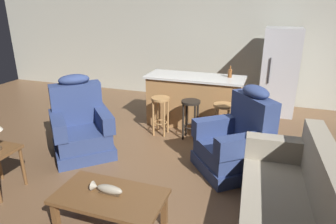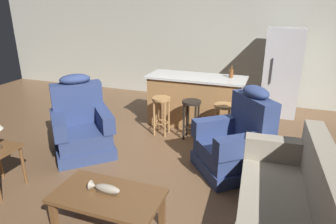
{
  "view_description": "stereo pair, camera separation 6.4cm",
  "coord_description": "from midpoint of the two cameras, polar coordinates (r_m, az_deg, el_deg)",
  "views": [
    {
      "loc": [
        1.28,
        -3.88,
        2.22
      ],
      "look_at": [
        -0.03,
        -0.1,
        0.75
      ],
      "focal_mm": 32.0,
      "sensor_mm": 36.0,
      "label": 1
    },
    {
      "loc": [
        1.34,
        -3.86,
        2.22
      ],
      "look_at": [
        -0.03,
        -0.1,
        0.75
      ],
      "focal_mm": 32.0,
      "sensor_mm": 36.0,
      "label": 2
    }
  ],
  "objects": [
    {
      "name": "recliner_near_lamp",
      "position": [
        4.79,
        -16.63,
        -2.77
      ],
      "size": [
        1.19,
        1.19,
        1.2
      ],
      "rotation": [
        0.0,
        0.0,
        -0.82
      ],
      "color": "navy",
      "rests_on": "ground_plane"
    },
    {
      "name": "back_wall",
      "position": [
        7.18,
        8.58,
        12.59
      ],
      "size": [
        12.0,
        0.05,
        2.6
      ],
      "color": "#B2B2A3",
      "rests_on": "ground_plane"
    },
    {
      "name": "bar_stool_left",
      "position": [
        5.22,
        -1.78,
        0.59
      ],
      "size": [
        0.32,
        0.32,
        0.68
      ],
      "color": "#A87A47",
      "rests_on": "ground_plane"
    },
    {
      "name": "refrigerator",
      "position": [
        6.56,
        20.15,
        7.16
      ],
      "size": [
        0.7,
        0.69,
        1.76
      ],
      "color": "#B7B7BC",
      "rests_on": "ground_plane"
    },
    {
      "name": "coffee_table",
      "position": [
        3.18,
        -11.57,
        -16.0
      ],
      "size": [
        1.1,
        0.6,
        0.42
      ],
      "color": "brown",
      "rests_on": "ground_plane"
    },
    {
      "name": "couch",
      "position": [
        3.26,
        22.02,
        -16.74
      ],
      "size": [
        0.95,
        1.95,
        0.94
      ],
      "rotation": [
        0.0,
        0.0,
        3.2
      ],
      "color": "#9E937F",
      "rests_on": "ground_plane"
    },
    {
      "name": "bottle_tall_green",
      "position": [
        5.51,
        11.38,
        7.29
      ],
      "size": [
        0.07,
        0.07,
        0.21
      ],
      "color": "brown",
      "rests_on": "kitchen_island"
    },
    {
      "name": "recliner_near_island",
      "position": [
        4.21,
        12.57,
        -5.62
      ],
      "size": [
        1.18,
        1.18,
        1.2
      ],
      "rotation": [
        0.0,
        0.0,
        3.82
      ],
      "color": "navy",
      "rests_on": "ground_plane"
    },
    {
      "name": "bar_stool_right",
      "position": [
        4.96,
        10.01,
        -0.79
      ],
      "size": [
        0.32,
        0.32,
        0.68
      ],
      "color": "#A87A47",
      "rests_on": "ground_plane"
    },
    {
      "name": "ground_plane",
      "position": [
        4.65,
        0.32,
        -8.33
      ],
      "size": [
        12.0,
        12.0,
        0.0
      ],
      "color": "brown"
    },
    {
      "name": "kitchen_island",
      "position": [
        5.66,
        4.73,
        2.17
      ],
      "size": [
        1.8,
        0.7,
        0.95
      ],
      "color": "#9E7042",
      "rests_on": "ground_plane"
    },
    {
      "name": "bar_stool_middle",
      "position": [
        5.06,
        3.97,
        -0.09
      ],
      "size": [
        0.32,
        0.32,
        0.68
      ],
      "color": "black",
      "rests_on": "ground_plane"
    },
    {
      "name": "fish_figurine",
      "position": [
        3.16,
        -12.19,
        -14.13
      ],
      "size": [
        0.34,
        0.1,
        0.1
      ],
      "color": "#4C3823",
      "rests_on": "coffee_table"
    }
  ]
}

